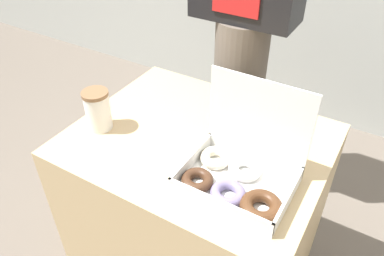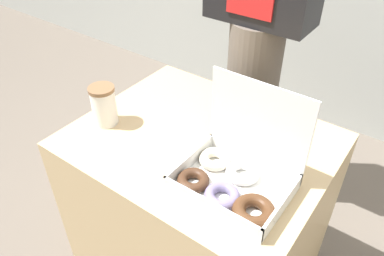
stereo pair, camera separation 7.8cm
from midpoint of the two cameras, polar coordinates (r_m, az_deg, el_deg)
name	(u,v)px [view 2 (the right image)]	position (r m, az deg, el deg)	size (l,w,h in m)	color
table	(199,214)	(1.46, 2.72, -12.96)	(0.81, 0.65, 0.73)	tan
donut_box	(234,176)	(1.02, 8.67, -7.24)	(0.32, 0.24, 0.28)	white
coffee_cup	(104,105)	(1.25, -11.56, 3.39)	(0.09, 0.09, 0.14)	white
person_customer	(261,7)	(1.57, 11.94, 17.55)	(0.43, 0.24, 1.76)	#665B51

